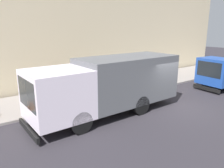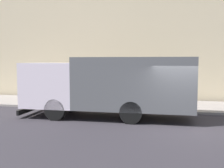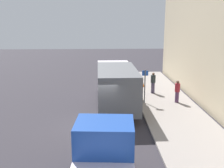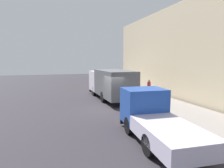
{
  "view_description": "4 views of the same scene",
  "coord_description": "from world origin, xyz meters",
  "px_view_note": "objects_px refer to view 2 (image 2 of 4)",
  "views": [
    {
      "loc": [
        -7.29,
        9.54,
        4.31
      ],
      "look_at": [
        0.86,
        3.56,
        1.7
      ],
      "focal_mm": 34.93,
      "sensor_mm": 36.0,
      "label": 1
    },
    {
      "loc": [
        -10.81,
        0.54,
        2.68
      ],
      "look_at": [
        1.1,
        3.16,
        1.63
      ],
      "focal_mm": 42.4,
      "sensor_mm": 36.0,
      "label": 2
    },
    {
      "loc": [
        0.45,
        -14.37,
        5.93
      ],
      "look_at": [
        1.11,
        3.81,
        1.47
      ],
      "focal_mm": 42.62,
      "sensor_mm": 36.0,
      "label": 3
    },
    {
      "loc": [
        -4.22,
        -14.3,
        3.74
      ],
      "look_at": [
        1.26,
        2.53,
        1.58
      ],
      "focal_mm": 30.79,
      "sensor_mm": 36.0,
      "label": 4
    }
  ],
  "objects_px": {
    "large_utility_truck": "(109,84)",
    "traffic_cone_orange": "(39,98)",
    "pedestrian_standing": "(120,88)",
    "street_sign_post": "(112,82)",
    "pedestrian_walking": "(76,89)"
  },
  "relations": [
    {
      "from": "large_utility_truck",
      "to": "pedestrian_walking",
      "type": "distance_m",
      "value": 4.22
    },
    {
      "from": "large_utility_truck",
      "to": "pedestrian_standing",
      "type": "relative_size",
      "value": 5.09
    },
    {
      "from": "pedestrian_walking",
      "to": "large_utility_truck",
      "type": "bearing_deg",
      "value": 162.31
    },
    {
      "from": "pedestrian_standing",
      "to": "street_sign_post",
      "type": "xyz_separation_m",
      "value": [
        -2.34,
        -0.02,
        0.59
      ]
    },
    {
      "from": "pedestrian_walking",
      "to": "traffic_cone_orange",
      "type": "relative_size",
      "value": 2.93
    },
    {
      "from": "large_utility_truck",
      "to": "pedestrian_walking",
      "type": "bearing_deg",
      "value": 40.46
    },
    {
      "from": "street_sign_post",
      "to": "pedestrian_walking",
      "type": "bearing_deg",
      "value": 66.82
    },
    {
      "from": "pedestrian_standing",
      "to": "traffic_cone_orange",
      "type": "relative_size",
      "value": 2.78
    },
    {
      "from": "pedestrian_walking",
      "to": "pedestrian_standing",
      "type": "xyz_separation_m",
      "value": [
        1.27,
        -2.48,
        -0.04
      ]
    },
    {
      "from": "pedestrian_walking",
      "to": "pedestrian_standing",
      "type": "height_order",
      "value": "pedestrian_walking"
    },
    {
      "from": "traffic_cone_orange",
      "to": "street_sign_post",
      "type": "bearing_deg",
      "value": -96.63
    },
    {
      "from": "large_utility_truck",
      "to": "traffic_cone_orange",
      "type": "height_order",
      "value": "large_utility_truck"
    },
    {
      "from": "pedestrian_standing",
      "to": "large_utility_truck",
      "type": "bearing_deg",
      "value": 72.29
    },
    {
      "from": "pedestrian_standing",
      "to": "street_sign_post",
      "type": "bearing_deg",
      "value": 68.97
    },
    {
      "from": "large_utility_truck",
      "to": "traffic_cone_orange",
      "type": "bearing_deg",
      "value": 61.44
    }
  ]
}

